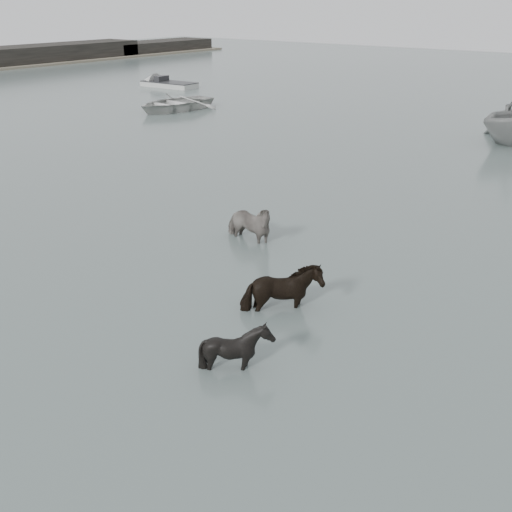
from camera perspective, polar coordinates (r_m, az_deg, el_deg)
name	(u,v)px	position (r m, az deg, el deg)	size (l,w,h in m)	color
ground	(279,325)	(13.16, 2.09, -6.13)	(140.00, 140.00, 0.00)	#4A5856
pony_pinto	(248,216)	(17.29, -0.70, 3.58)	(0.77, 1.70, 1.44)	black
pony_dark	(283,280)	(13.39, 2.40, -2.17)	(1.44, 1.23, 1.45)	black
pony_black	(236,338)	(11.46, -1.76, -7.34)	(0.96, 1.08, 1.19)	black
rowboat_lead	(175,101)	(38.51, -7.25, 13.49)	(3.53, 4.94, 1.02)	beige
skiff_outer	(169,82)	(48.62, -7.74, 15.09)	(5.90, 1.60, 0.75)	beige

